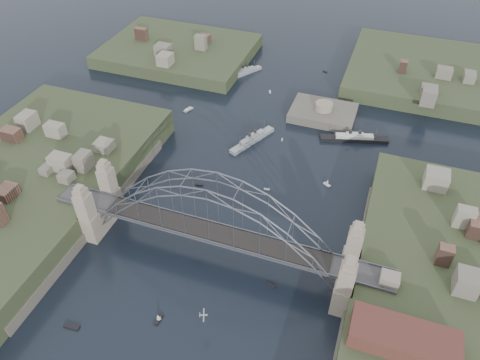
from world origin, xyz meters
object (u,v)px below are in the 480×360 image
wharf_shed (404,339)px  ocean_liner (354,138)px  bridge (214,221)px  naval_cruiser_near (252,140)px  naval_cruiser_far (245,72)px  fort_island (322,117)px

wharf_shed → ocean_liner: wharf_shed is taller
bridge → naval_cruiser_near: size_ratio=4.67×
ocean_liner → naval_cruiser_near: bearing=-159.1°
bridge → wharf_shed: bearing=-17.7°
naval_cruiser_far → wharf_shed: bearing=-57.0°
wharf_shed → naval_cruiser_far: wharf_shed is taller
bridge → naval_cruiser_far: 93.64m
bridge → wharf_shed: (44.00, -14.00, -2.32)m
wharf_shed → ocean_liner: (-19.46, 73.58, -9.17)m
naval_cruiser_near → ocean_liner: size_ratio=0.82×
naval_cruiser_near → wharf_shed: bearing=-50.8°
wharf_shed → naval_cruiser_near: size_ratio=1.11×
bridge → naval_cruiser_near: 49.52m
fort_island → naval_cruiser_far: 40.66m
fort_island → wharf_shed: wharf_shed is taller
fort_island → bridge: bearing=-99.7°
fort_island → naval_cruiser_far: size_ratio=1.59×
bridge → naval_cruiser_near: bearing=97.6°
naval_cruiser_near → naval_cruiser_far: naval_cruiser_near is taller
wharf_shed → ocean_liner: bearing=104.8°
fort_island → naval_cruiser_near: (-18.41, -22.25, 1.21)m
wharf_shed → naval_cruiser_far: bearing=123.0°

